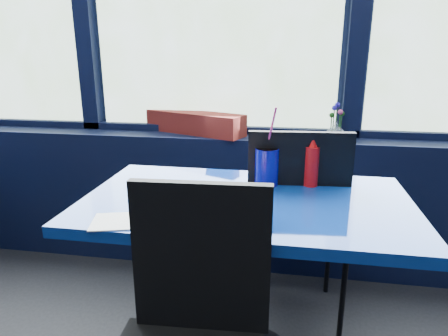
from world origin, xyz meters
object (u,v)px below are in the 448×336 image
at_px(chair_near_front, 190,334).
at_px(ketchup_bottle, 312,163).
at_px(food_basket, 224,207).
at_px(soda_cup, 267,166).
at_px(near_table, 246,243).
at_px(planter_box, 195,123).
at_px(chair_near_back, 299,216).
at_px(flower_vase, 336,128).

distance_m(chair_near_front, ketchup_bottle, 0.82).
distance_m(food_basket, ketchup_bottle, 0.48).
distance_m(chair_near_front, soda_cup, 0.74).
bearing_deg(soda_cup, near_table, -110.08).
height_order(food_basket, soda_cup, soda_cup).
bearing_deg(chair_near_front, ketchup_bottle, 60.83).
distance_m(planter_box, ketchup_bottle, 0.96).
height_order(near_table, planter_box, planter_box).
xyz_separation_m(planter_box, soda_cup, (0.47, -0.73, -0.03)).
bearing_deg(near_table, planter_box, 114.55).
relative_size(chair_near_back, food_basket, 3.55).
height_order(flower_vase, soda_cup, soda_cup).
bearing_deg(flower_vase, ketchup_bottle, -102.95).
bearing_deg(chair_near_back, soda_cup, 40.89).
xyz_separation_m(chair_near_back, soda_cup, (-0.14, -0.15, 0.27)).
height_order(flower_vase, food_basket, flower_vase).
bearing_deg(soda_cup, ketchup_bottle, 6.48).
distance_m(chair_near_back, flower_vase, 0.67).
bearing_deg(soda_cup, chair_near_front, -103.25).
bearing_deg(flower_vase, chair_near_front, -109.71).
xyz_separation_m(planter_box, ketchup_bottle, (0.65, -0.71, -0.02)).
relative_size(near_table, food_basket, 4.39).
xyz_separation_m(chair_near_back, flower_vase, (0.19, 0.56, 0.30)).
bearing_deg(flower_vase, food_basket, -113.11).
bearing_deg(planter_box, food_basket, -49.47).
relative_size(chair_near_front, ketchup_bottle, 4.39).
xyz_separation_m(planter_box, food_basket, (0.36, -1.08, -0.08)).
bearing_deg(food_basket, ketchup_bottle, 60.86).
height_order(planter_box, food_basket, planter_box).
bearing_deg(ketchup_bottle, soda_cup, -173.52).
xyz_separation_m(near_table, food_basket, (-0.05, -0.18, 0.22)).
bearing_deg(chair_near_back, food_basket, 57.49).
xyz_separation_m(near_table, soda_cup, (0.06, 0.17, 0.26)).
bearing_deg(near_table, food_basket, -106.76).
bearing_deg(ketchup_bottle, chair_near_back, 105.29).
xyz_separation_m(chair_near_front, food_basket, (0.04, 0.31, 0.25)).
height_order(near_table, ketchup_bottle, ketchup_bottle).
xyz_separation_m(chair_near_back, ketchup_bottle, (0.03, -0.13, 0.29)).
height_order(planter_box, soda_cup, soda_cup).
height_order(chair_near_front, ketchup_bottle, ketchup_bottle).
bearing_deg(chair_near_back, near_table, 52.12).
bearing_deg(planter_box, near_table, -43.18).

